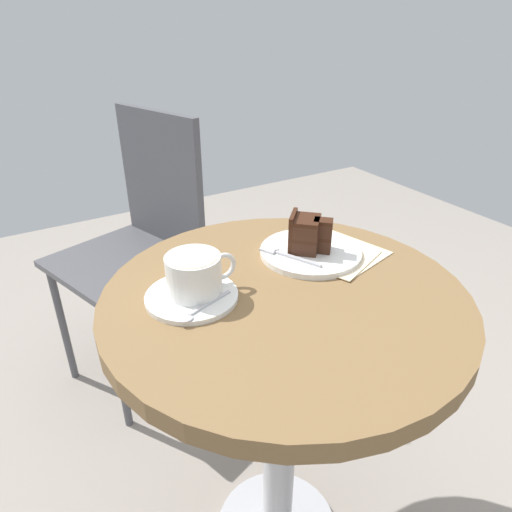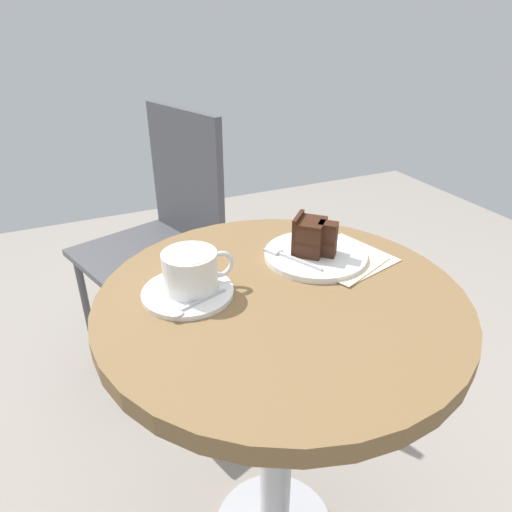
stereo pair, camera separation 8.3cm
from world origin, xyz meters
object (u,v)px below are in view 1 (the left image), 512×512
Objects in this scene: fork at (283,254)px; napkin at (336,254)px; cake_plate at (310,252)px; cafe_chair at (143,230)px; teaspoon at (199,309)px; cake_slice at (307,234)px; coffee_cup at (195,274)px; saucer at (192,296)px.

napkin is at bearing -132.70° from fork.
cake_plate is 0.05m from napkin.
cafe_chair reaches higher than napkin.
teaspoon reaches higher than napkin.
teaspoon is at bearing -165.16° from cake_plate.
napkin is at bearing -30.35° from cake_slice.
fork is 0.14× the size of cafe_chair.
coffee_cup is 0.25m from cake_slice.
cake_plate is (0.26, 0.02, -0.04)m from coffee_cup.
fork reaches higher than napkin.
napkin is at bearing -2.02° from cafe_chair.
coffee_cup is at bearing -27.25° from cafe_chair.
coffee_cup is 0.27m from cake_plate.
napkin is at bearing -0.63° from saucer.
saucer is at bearing -174.00° from cake_slice.
cafe_chair is at bearing 80.77° from coffee_cup.
cake_slice is (0.25, 0.02, 0.00)m from coffee_cup.
cafe_chair is at bearing -16.66° from fork.
cafe_chair reaches higher than fork.
teaspoon is at bearing -100.37° from saucer.
saucer is 0.27m from cake_slice.
napkin is at bearing -31.43° from cake_plate.
cake_slice is 0.70× the size of fork.
fork reaches higher than teaspoon.
saucer is 0.04m from coffee_cup.
fork is at bearing 172.99° from cake_plate.
coffee_cup is 0.63× the size of cake_plate.
cake_plate reaches higher than napkin.
cake_slice is at bearing -5.66° from cafe_chair.
coffee_cup reaches higher than napkin.
coffee_cup is at bearing 73.46° from fork.
teaspoon is 0.29m from cake_slice.
saucer is at bearing 179.37° from napkin.
cake_slice is at bearing 6.00° from saucer.
cafe_chair is at bearing -118.06° from teaspoon.
cake_slice is at bearing 155.84° from cake_plate.
fork is at bearing -10.15° from cafe_chair.
cake_slice reaches higher than cake_plate.
teaspoon is at bearing -109.55° from coffee_cup.
coffee_cup is 1.18× the size of teaspoon.
cake_slice is 0.06m from fork.
fork is 0.61× the size of napkin.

